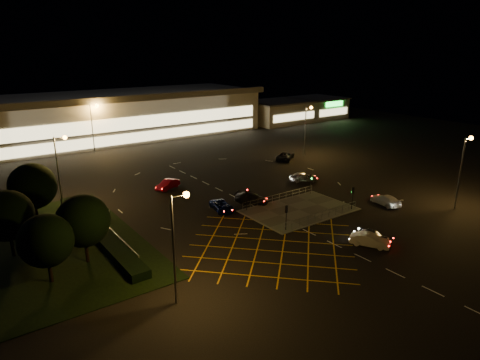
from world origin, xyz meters
TOP-DOWN VIEW (x-y plane):
  - ground at (0.00, 0.00)m, footprint 180.00×180.00m
  - pedestrian_island at (2.00, -2.00)m, footprint 14.00×9.00m
  - grass_verge at (-28.00, 6.00)m, footprint 18.00×30.00m
  - hedge at (-23.00, 6.00)m, footprint 2.00×26.00m
  - supermarket at (0.00, 61.95)m, footprint 72.00×26.50m
  - retail_unit_a at (46.00, 53.97)m, footprint 18.80×14.80m
  - retail_unit_b at (62.00, 53.96)m, footprint 14.80×14.80m
  - streetlight_sw at (-21.56, -12.00)m, footprint 1.78×0.56m
  - streetlight_se at (20.44, -14.00)m, footprint 1.78×0.56m
  - streetlight_nw at (-23.56, 18.00)m, footprint 1.78×0.56m
  - streetlight_ne at (24.44, 20.00)m, footprint 1.78×0.56m
  - streetlight_far_left at (-9.56, 48.00)m, footprint 1.78×0.56m
  - streetlight_far_right at (30.44, 50.00)m, footprint 1.78×0.56m
  - signal_sw at (-4.00, -5.99)m, footprint 0.28×0.30m
  - signal_se at (8.00, -5.99)m, footprint 0.28×0.30m
  - signal_nw at (-4.00, 1.99)m, footprint 0.28×0.30m
  - signal_ne at (8.00, 1.99)m, footprint 0.28×0.30m
  - tree_a at (-30.00, -2.00)m, footprint 5.04×5.04m
  - tree_b at (-32.00, 6.00)m, footprint 5.40×5.40m
  - tree_c at (-28.00, 14.00)m, footprint 5.76×5.76m
  - tree_e at (-26.00, 0.00)m, footprint 5.40×5.40m
  - car_near_silver at (2.44, -13.88)m, footprint 2.30×3.90m
  - car_queue_white at (0.88, -14.61)m, footprint 3.41×4.55m
  - car_left_blue at (-6.58, 4.19)m, footprint 2.93×4.99m
  - car_far_dkgrey at (-1.50, 4.24)m, footprint 4.39×5.19m
  - car_right_silver at (11.67, 7.34)m, footprint 4.85×3.85m
  - car_circ_red at (-8.39, 16.91)m, footprint 4.71×3.25m
  - car_east_grey at (18.86, 19.96)m, footprint 6.19×5.40m
  - car_approach_white at (13.50, -7.43)m, footprint 2.82×5.15m

SIDE VIEW (x-z plane):
  - ground at x=0.00m, z-range 0.00..0.00m
  - grass_verge at x=-28.00m, z-range 0.00..0.08m
  - pedestrian_island at x=2.00m, z-range 0.00..0.12m
  - hedge at x=-23.00m, z-range 0.00..1.00m
  - car_near_silver at x=2.44m, z-range 0.00..1.24m
  - car_left_blue at x=-6.58m, z-range 0.00..1.30m
  - car_approach_white at x=13.50m, z-range 0.00..1.42m
  - car_far_dkgrey at x=-1.50m, z-range 0.00..1.42m
  - car_queue_white at x=0.88m, z-range 0.00..1.43m
  - car_circ_red at x=-8.39m, z-range 0.00..1.47m
  - car_right_silver at x=11.67m, z-range 0.00..1.55m
  - car_east_grey at x=18.86m, z-range 0.00..1.59m
  - signal_sw at x=-4.00m, z-range 0.79..3.94m
  - signal_se at x=8.00m, z-range 0.79..3.94m
  - signal_nw at x=-4.00m, z-range 0.79..3.94m
  - signal_ne at x=8.00m, z-range 0.79..3.94m
  - retail_unit_a at x=46.00m, z-range 0.04..6.39m
  - retail_unit_b at x=62.00m, z-range 0.05..6.40m
  - tree_a at x=-30.00m, z-range 0.90..7.76m
  - tree_b at x=-32.00m, z-range 0.97..8.32m
  - tree_e at x=-26.00m, z-range 0.97..8.32m
  - tree_c at x=-28.00m, z-range 1.03..8.87m
  - supermarket at x=0.00m, z-range 0.06..10.56m
  - streetlight_sw at x=-21.56m, z-range 1.55..11.58m
  - streetlight_se at x=20.44m, z-range 1.55..11.58m
  - streetlight_nw at x=-23.56m, z-range 1.55..11.58m
  - streetlight_ne at x=24.44m, z-range 1.55..11.58m
  - streetlight_far_left at x=-9.56m, z-range 1.55..11.58m
  - streetlight_far_right at x=30.44m, z-range 1.55..11.58m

